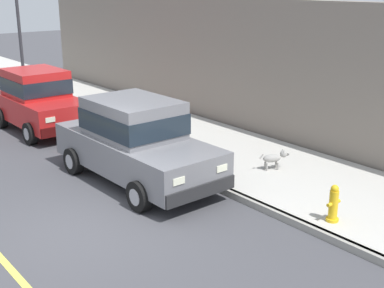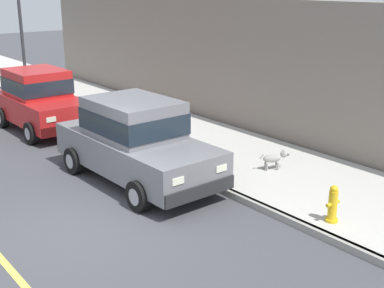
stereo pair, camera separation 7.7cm
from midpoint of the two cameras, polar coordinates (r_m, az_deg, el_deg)
ground_plane at (r=10.00m, az=-11.66°, el=-9.14°), size 80.00×80.00×0.00m
curb at (r=11.60m, az=2.52°, el=-4.59°), size 0.16×64.00×0.14m
sidewalk at (r=12.78m, az=8.63°, el=-2.66°), size 3.60×64.00×0.14m
car_grey_sedan at (r=11.82m, az=-6.09°, el=0.44°), size 2.09×4.63×1.92m
car_red_hatchback at (r=16.63m, az=-16.32°, el=4.77°), size 1.98×3.81×1.88m
dog_grey at (r=12.43m, az=9.29°, el=-1.53°), size 0.69×0.42×0.49m
fire_hydrant at (r=9.98m, az=15.50°, el=-6.49°), size 0.34×0.24×0.72m
street_lamp at (r=21.19m, az=-18.30°, el=12.47°), size 0.36×0.36×4.42m
building_facade at (r=17.41m, az=1.09°, el=9.41°), size 0.50×20.00×3.99m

